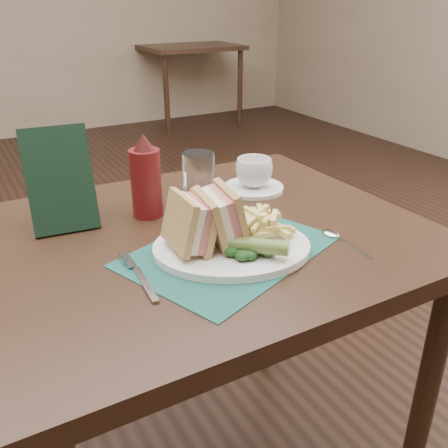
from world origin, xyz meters
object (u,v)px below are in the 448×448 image
Objects in this scene: coffee_cup at (254,172)px; saucer at (254,188)px; placemat at (229,251)px; sandwich_half_b at (211,218)px; plate at (232,248)px; table_bg_right at (190,85)px; sandwich_half_a at (179,225)px; check_presenter at (60,180)px; table_main at (208,371)px; ketchup_bottle at (146,176)px; drinking_glass at (199,181)px.

saucer is at bearing 0.00° from coffee_cup.
placemat is 0.08m from sandwich_half_b.
plate is at bearing -16.01° from sandwich_half_b.
sandwich_half_a reaches higher than table_bg_right.
sandwich_half_b is at bearing -44.35° from check_presenter.
sandwich_half_a reaches higher than table_main.
coffee_cup is at bearing 3.31° from ketchup_bottle.
saucer is (0.22, 0.15, 0.38)m from table_main.
sandwich_half_a is at bearing -125.07° from drinking_glass.
saucer is at bearing -113.51° from table_bg_right.
coffee_cup is at bearing 4.49° from check_presenter.
check_presenter is at bearing 178.68° from coffee_cup.
sandwich_half_a is at bearing -137.69° from table_main.
sandwich_half_a is (-0.09, 0.02, 0.07)m from placemat.
check_presenter is (-0.21, 0.25, 0.03)m from sandwich_half_b.
table_main is at bearing -111.54° from drinking_glass.
sandwich_half_a is at bearing -169.51° from plate.
table_bg_right is 4.28m from sandwich_half_a.
sandwich_half_b is 0.52× the size of check_presenter.
table_main is 6.00× the size of saucer.
coffee_cup is at bearing 11.83° from drinking_glass.
drinking_glass is at bearing -168.17° from coffee_cup.
check_presenter is (-0.25, 0.27, 0.10)m from plate.
plate reaches higher than placemat.
placemat is 4.19× the size of coffee_cup.
plate is at bearing -129.73° from coffee_cup.
coffee_cup is at bearing 49.28° from placemat.
check_presenter is (-0.29, 0.05, 0.04)m from drinking_glass.
placemat is 0.01m from plate.
sandwich_half_b is 1.23× the size of coffee_cup.
table_bg_right is 6.00× the size of saucer.
sandwich_half_b is (-0.03, 0.02, 0.06)m from plate.
table_bg_right is 4.25m from plate.
table_bg_right is 4.25m from placemat.
table_main is 4.14m from table_bg_right.
table_main is 7.97× the size of sandwich_half_b.
placemat is at bearing -41.62° from check_presenter.
sandwich_half_a reaches higher than placemat.
table_main and table_bg_right have the same top height.
sandwich_half_b is at bearing 177.58° from plate.
ketchup_bottle reaches higher than saucer.
sandwich_half_b is at bearing -2.66° from sandwich_half_a.
table_main is 0.49m from ketchup_bottle.
ketchup_bottle is at bearing 129.41° from plate.
saucer reaches higher than table_main.
plate is (0.00, -0.01, 0.01)m from placemat.
drinking_glass reaches higher than placemat.
drinking_glass is at bearing -115.54° from table_bg_right.
table_bg_right is 3.00× the size of plate.
table_main is 9.82× the size of coffee_cup.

